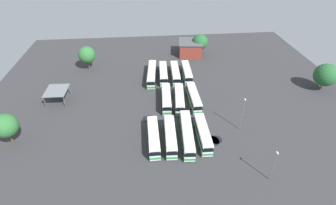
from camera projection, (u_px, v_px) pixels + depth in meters
name	position (u px, v px, depth m)	size (l,w,h in m)	color
ground_plane	(173.00, 104.00, 74.82)	(111.69, 111.69, 0.00)	#333335
bus_row0_slot0	(152.00, 74.00, 86.05)	(14.99, 3.79, 3.56)	silver
bus_row0_slot1	(163.00, 73.00, 86.37)	(12.40, 3.09, 3.56)	silver
bus_row0_slot2	(175.00, 73.00, 86.40)	(12.76, 2.98, 3.56)	silver
bus_row0_slot3	(187.00, 72.00, 86.92)	(12.34, 2.87, 3.56)	silver
bus_row1_slot1	(166.00, 98.00, 73.92)	(12.23, 3.19, 3.56)	silver
bus_row1_slot2	(179.00, 99.00, 73.79)	(12.34, 3.64, 3.56)	silver
bus_row1_slot3	(194.00, 97.00, 74.31)	(12.60, 2.61, 3.56)	silver
bus_row2_slot0	(153.00, 137.00, 60.53)	(12.18, 2.62, 3.56)	silver
bus_row2_slot1	(170.00, 136.00, 60.72)	(12.33, 3.01, 3.56)	silver
bus_row2_slot2	(187.00, 134.00, 61.45)	(14.97, 3.53, 3.56)	silver
bus_row2_slot3	(203.00, 133.00, 61.53)	(12.30, 2.71, 3.56)	silver
depot_building	(190.00, 48.00, 101.57)	(10.16, 9.92, 5.54)	maroon
maintenance_shelter	(56.00, 91.00, 74.16)	(7.32, 6.27, 3.75)	slate
lamp_post_near_entrance	(242.00, 113.00, 62.94)	(0.56, 0.28, 9.20)	slate
lamp_post_mid_lot	(273.00, 165.00, 50.43)	(0.56, 0.28, 7.69)	slate
tree_north_edge	(326.00, 75.00, 78.30)	(6.97, 6.97, 8.78)	brown
tree_west_edge	(87.00, 55.00, 89.74)	(5.93, 5.93, 8.48)	brown
tree_east_edge	(5.00, 126.00, 57.84)	(5.59, 5.59, 8.61)	brown
tree_south_edge	(200.00, 42.00, 100.63)	(6.10, 6.10, 8.11)	brown
puddle_near_shelter	(199.00, 120.00, 68.59)	(3.68, 3.68, 0.01)	black
puddle_between_rows	(148.00, 119.00, 69.05)	(3.29, 3.29, 0.01)	black
puddle_back_corner	(211.00, 141.00, 62.12)	(3.90, 3.90, 0.01)	black
puddle_front_lane	(216.00, 140.00, 62.47)	(3.03, 3.03, 0.01)	black
puddle_centre_drain	(197.00, 95.00, 79.00)	(1.53, 1.53, 0.01)	black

